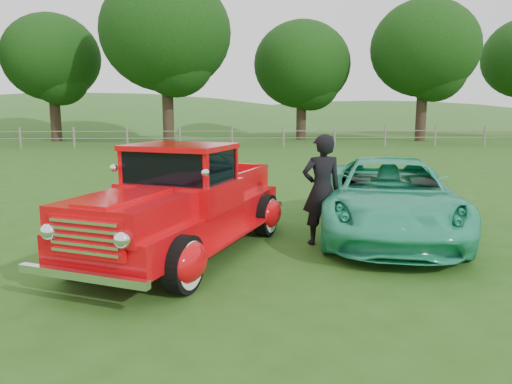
{
  "coord_description": "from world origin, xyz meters",
  "views": [
    {
      "loc": [
        -0.08,
        -6.99,
        2.36
      ],
      "look_at": [
        0.34,
        1.2,
        0.95
      ],
      "focal_mm": 35.0,
      "sensor_mm": 36.0,
      "label": 1
    }
  ],
  "objects_px": {
    "tree_near_east": "(302,65)",
    "man": "(322,190)",
    "tree_mid_west": "(52,58)",
    "tree_near_west": "(166,33)",
    "tree_mid_east": "(425,49)",
    "red_pickup": "(183,206)",
    "teal_sedan": "(389,197)"
  },
  "relations": [
    {
      "from": "tree_near_east",
      "to": "man",
      "type": "xyz_separation_m",
      "value": [
        -3.53,
        -27.66,
        -4.3
      ]
    },
    {
      "from": "tree_mid_west",
      "to": "tree_near_east",
      "type": "relative_size",
      "value": 1.02
    },
    {
      "from": "tree_near_west",
      "to": "man",
      "type": "bearing_deg",
      "value": -76.98
    },
    {
      "from": "tree_mid_east",
      "to": "man",
      "type": "bearing_deg",
      "value": -114.2
    },
    {
      "from": "tree_near_east",
      "to": "man",
      "type": "relative_size",
      "value": 4.37
    },
    {
      "from": "tree_mid_east",
      "to": "man",
      "type": "height_order",
      "value": "tree_mid_east"
    },
    {
      "from": "red_pickup",
      "to": "tree_near_west",
      "type": "bearing_deg",
      "value": 121.12
    },
    {
      "from": "tree_mid_west",
      "to": "red_pickup",
      "type": "distance_m",
      "value": 29.74
    },
    {
      "from": "tree_mid_east",
      "to": "teal_sedan",
      "type": "relative_size",
      "value": 1.87
    },
    {
      "from": "tree_near_east",
      "to": "tree_mid_east",
      "type": "distance_m",
      "value": 8.3
    },
    {
      "from": "tree_near_west",
      "to": "teal_sedan",
      "type": "relative_size",
      "value": 2.06
    },
    {
      "from": "tree_mid_west",
      "to": "red_pickup",
      "type": "xyz_separation_m",
      "value": [
        11.16,
        -27.15,
        -4.75
      ]
    },
    {
      "from": "tree_mid_west",
      "to": "tree_mid_east",
      "type": "relative_size",
      "value": 0.9
    },
    {
      "from": "tree_near_west",
      "to": "red_pickup",
      "type": "height_order",
      "value": "tree_near_west"
    },
    {
      "from": "tree_near_west",
      "to": "man",
      "type": "relative_size",
      "value": 5.47
    },
    {
      "from": "man",
      "to": "tree_mid_east",
      "type": "bearing_deg",
      "value": -123.11
    },
    {
      "from": "man",
      "to": "teal_sedan",
      "type": "bearing_deg",
      "value": -165.67
    },
    {
      "from": "tree_near_west",
      "to": "tree_near_east",
      "type": "bearing_deg",
      "value": 23.96
    },
    {
      "from": "tree_mid_east",
      "to": "red_pickup",
      "type": "distance_m",
      "value": 30.08
    },
    {
      "from": "tree_near_east",
      "to": "red_pickup",
      "type": "distance_m",
      "value": 29.1
    },
    {
      "from": "tree_mid_west",
      "to": "tree_near_west",
      "type": "relative_size",
      "value": 0.81
    },
    {
      "from": "tree_near_west",
      "to": "tree_near_east",
      "type": "xyz_separation_m",
      "value": [
        9.0,
        4.0,
        -1.55
      ]
    },
    {
      "from": "red_pickup",
      "to": "teal_sedan",
      "type": "xyz_separation_m",
      "value": [
        3.69,
        1.09,
        -0.09
      ]
    },
    {
      "from": "tree_near_east",
      "to": "man",
      "type": "bearing_deg",
      "value": -97.28
    },
    {
      "from": "tree_mid_east",
      "to": "red_pickup",
      "type": "relative_size",
      "value": 1.79
    },
    {
      "from": "tree_mid_west",
      "to": "man",
      "type": "relative_size",
      "value": 4.44
    },
    {
      "from": "tree_mid_east",
      "to": "teal_sedan",
      "type": "bearing_deg",
      "value": -112.05
    },
    {
      "from": "red_pickup",
      "to": "man",
      "type": "height_order",
      "value": "man"
    },
    {
      "from": "tree_mid_east",
      "to": "tree_mid_west",
      "type": "bearing_deg",
      "value": 177.71
    },
    {
      "from": "tree_mid_east",
      "to": "red_pickup",
      "type": "bearing_deg",
      "value": -117.89
    },
    {
      "from": "red_pickup",
      "to": "teal_sedan",
      "type": "bearing_deg",
      "value": 40.08
    },
    {
      "from": "tree_near_west",
      "to": "tree_mid_east",
      "type": "distance_m",
      "value": 17.13
    }
  ]
}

